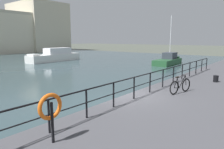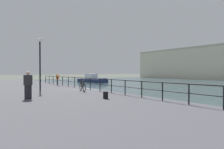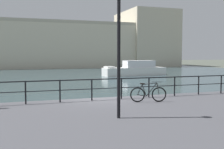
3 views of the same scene
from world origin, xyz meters
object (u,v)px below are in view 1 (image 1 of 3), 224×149
object	(u,v)px
mooring_bollard	(216,79)
moored_red_daysailer	(168,60)
moored_small_launch	(55,56)
parked_bicycle	(180,86)
life_ring_stand	(50,108)

from	to	relation	value
mooring_bollard	moored_red_daysailer	bearing A→B (deg)	34.64
moored_small_launch	mooring_bollard	xyz separation A→B (m)	(-5.98, -25.73, 0.13)
mooring_bollard	parked_bicycle	bearing A→B (deg)	169.62
moored_red_daysailer	parked_bicycle	size ratio (longest dim) A/B	4.00
life_ring_stand	moored_small_launch	bearing A→B (deg)	53.68
moored_red_daysailer	life_ring_stand	xyz separation A→B (m)	(-25.10, -7.63, 1.14)
parked_bicycle	life_ring_stand	bearing A→B (deg)	-172.06
moored_red_daysailer	life_ring_stand	distance (m)	26.26
moored_red_daysailer	parked_bicycle	bearing A→B (deg)	-156.54
moored_small_launch	parked_bicycle	distance (m)	26.98
moored_red_daysailer	life_ring_stand	size ratio (longest dim) A/B	4.96
parked_bicycle	life_ring_stand	distance (m)	7.53
moored_red_daysailer	life_ring_stand	bearing A→B (deg)	-165.15
parked_bicycle	mooring_bollard	world-z (taller)	parked_bicycle
mooring_bollard	moored_small_launch	bearing A→B (deg)	76.92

